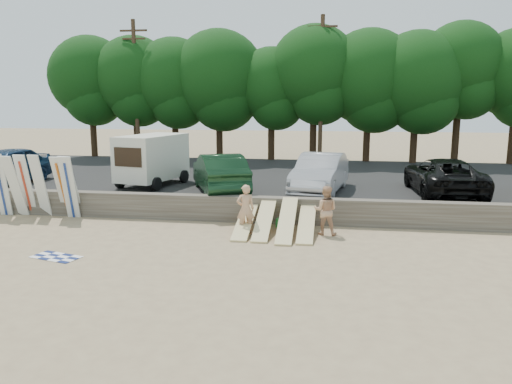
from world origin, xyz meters
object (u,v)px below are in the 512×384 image
car_0 (4,166)px  car_1 (220,173)px  beachgoer_a (246,209)px  box_trailer (152,157)px  car_3 (443,176)px  car_2 (320,173)px  beachgoer_b (325,210)px  cooler (282,223)px

car_0 → car_1: bearing=3.0°
car_1 → beachgoer_a: car_1 is taller
car_0 → car_1: size_ratio=1.03×
box_trailer → car_3: 13.02m
car_2 → beachgoer_b: (0.32, -4.41, -0.67)m
box_trailer → beachgoer_a: 7.53m
car_1 → cooler: size_ratio=13.33×
box_trailer → beachgoer_a: bearing=-31.2°
car_2 → beachgoer_a: car_2 is taller
box_trailer → car_2: size_ratio=0.79×
car_1 → cooler: car_1 is taller
box_trailer → beachgoer_b: box_trailer is taller
box_trailer → cooler: bearing=-19.3°
cooler → beachgoer_b: bearing=-13.9°
car_0 → beachgoer_b: size_ratio=3.00×
car_3 → beachgoer_b: 6.91m
cooler → car_1: bearing=148.3°
car_0 → car_1: 10.37m
box_trailer → car_0: 6.99m
car_0 → car_2: bearing=5.3°
beachgoer_b → cooler: 1.94m
box_trailer → cooler: size_ratio=10.58×
car_2 → beachgoer_a: (-2.47, -4.67, -0.66)m
car_0 → cooler: (13.41, -3.11, -1.43)m
beachgoer_b → car_2: bearing=-81.2°
box_trailer → beachgoer_a: (5.33, -5.20, -1.14)m
car_2 → beachgoer_a: bearing=-108.6°
car_1 → car_3: (9.54, 1.00, -0.07)m
car_0 → cooler: 13.84m
box_trailer → beachgoer_a: box_trailer is taller
car_2 → cooler: car_2 is taller
car_0 → beachgoer_b: car_0 is taller
car_1 → beachgoer_b: (4.65, -3.85, -0.67)m
car_1 → beachgoer_b: bearing=117.5°
beachgoer_b → cooler: (-1.61, 0.82, -0.71)m
car_1 → car_3: car_1 is taller
car_0 → car_2: size_ratio=1.03×
car_1 → beachgoer_b: size_ratio=2.92×
car_3 → car_2: bearing=1.8°
box_trailer → car_2: bearing=9.2°
car_1 → car_2: 4.37m
car_0 → beachgoer_a: size_ratio=2.97×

